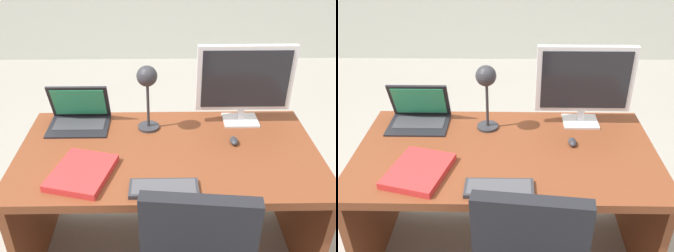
{
  "view_description": "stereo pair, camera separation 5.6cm",
  "coord_description": "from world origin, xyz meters",
  "views": [
    {
      "loc": [
        -0.03,
        -1.61,
        1.83
      ],
      "look_at": [
        0.0,
        0.04,
        0.85
      ],
      "focal_mm": 40.39,
      "sensor_mm": 36.0,
      "label": 1
    },
    {
      "loc": [
        0.03,
        -1.61,
        1.83
      ],
      "look_at": [
        0.0,
        0.04,
        0.85
      ],
      "focal_mm": 40.39,
      "sensor_mm": 36.0,
      "label": 2
    }
  ],
  "objects": [
    {
      "name": "keyboard",
      "position": [
        -0.02,
        -0.32,
        0.74
      ],
      "size": [
        0.31,
        0.12,
        0.02
      ],
      "color": "#2D2D33",
      "rests_on": "desk"
    },
    {
      "name": "mouse",
      "position": [
        0.35,
        0.06,
        0.74
      ],
      "size": [
        0.04,
        0.08,
        0.03
      ],
      "color": "#2D2D33",
      "rests_on": "desk"
    },
    {
      "name": "desk",
      "position": [
        0.0,
        0.04,
        0.53
      ],
      "size": [
        1.55,
        0.82,
        0.73
      ],
      "color": "brown",
      "rests_on": "ground"
    },
    {
      "name": "desk_lamp",
      "position": [
        -0.11,
        0.2,
        1.01
      ],
      "size": [
        0.12,
        0.14,
        0.39
      ],
      "color": "#2D2D33",
      "rests_on": "desk"
    },
    {
      "name": "monitor",
      "position": [
        0.43,
        0.29,
        0.99
      ],
      "size": [
        0.53,
        0.16,
        0.46
      ],
      "color": "silver",
      "rests_on": "desk"
    },
    {
      "name": "book",
      "position": [
        -0.41,
        -0.2,
        0.75
      ],
      "size": [
        0.32,
        0.36,
        0.03
      ],
      "color": "red",
      "rests_on": "desk"
    },
    {
      "name": "laptop",
      "position": [
        -0.5,
        0.29,
        0.8
      ],
      "size": [
        0.34,
        0.25,
        0.23
      ],
      "color": "black",
      "rests_on": "desk"
    },
    {
      "name": "ground",
      "position": [
        0.0,
        1.5,
        0.0
      ],
      "size": [
        12.0,
        12.0,
        0.0
      ],
      "primitive_type": "plane",
      "color": "gray"
    }
  ]
}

